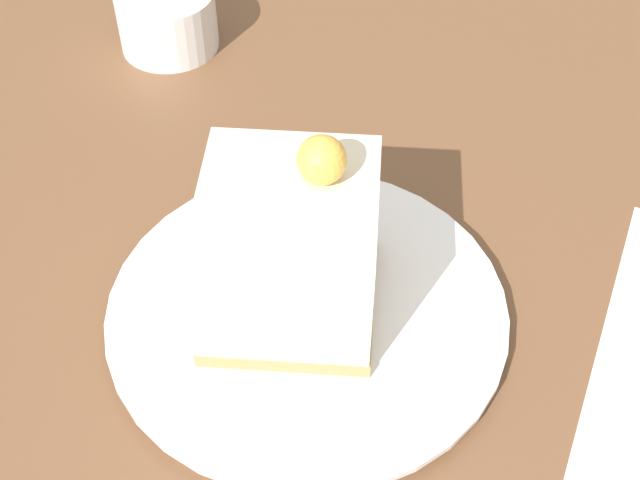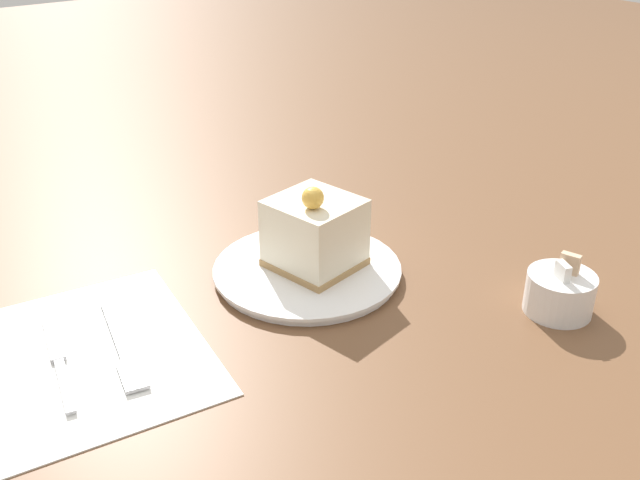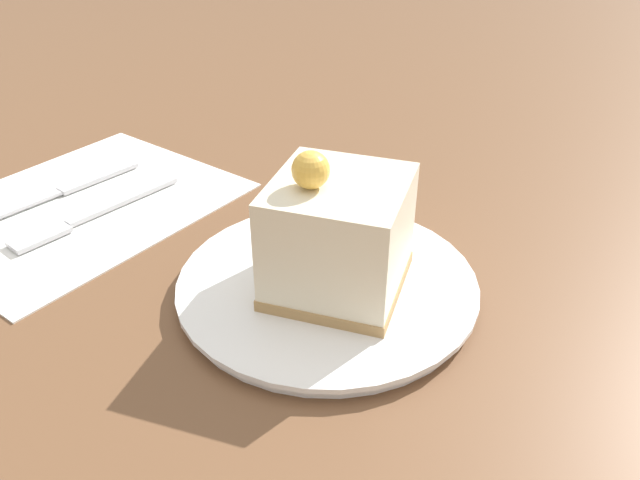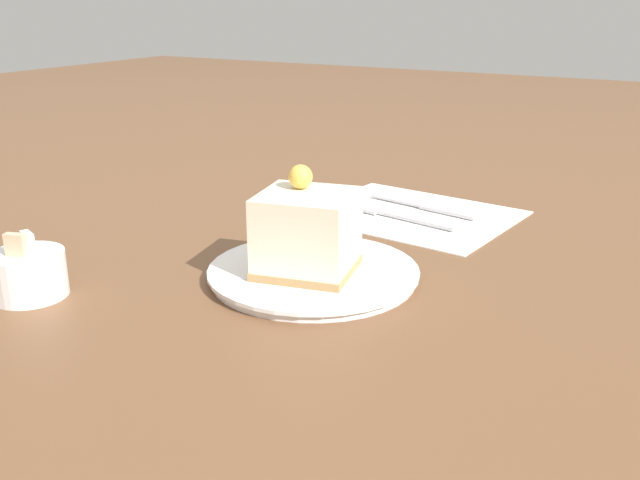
# 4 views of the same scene
# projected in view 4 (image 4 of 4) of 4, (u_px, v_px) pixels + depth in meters

# --- Properties ---
(ground_plane) EXTENTS (4.00, 4.00, 0.00)m
(ground_plane) POSITION_uv_depth(u_px,v_px,m) (339.00, 278.00, 0.74)
(ground_plane) COLOR brown
(plate) EXTENTS (0.22, 0.22, 0.01)m
(plate) POSITION_uv_depth(u_px,v_px,m) (313.00, 273.00, 0.73)
(plate) COLOR white
(plate) RESTS_ON ground_plane
(cake_slice) EXTENTS (0.11, 0.11, 0.11)m
(cake_slice) POSITION_uv_depth(u_px,v_px,m) (307.00, 232.00, 0.71)
(cake_slice) COLOR #AD8451
(cake_slice) RESTS_ON plate
(napkin) EXTENTS (0.24, 0.28, 0.00)m
(napkin) POSITION_uv_depth(u_px,v_px,m) (411.00, 214.00, 0.94)
(napkin) COLOR white
(napkin) RESTS_ON ground_plane
(fork) EXTENTS (0.05, 0.16, 0.00)m
(fork) POSITION_uv_depth(u_px,v_px,m) (390.00, 214.00, 0.93)
(fork) COLOR silver
(fork) RESTS_ON napkin
(knife) EXTENTS (0.04, 0.16, 0.00)m
(knife) POSITION_uv_depth(u_px,v_px,m) (431.00, 208.00, 0.96)
(knife) COLOR silver
(knife) RESTS_ON napkin
(sugar_bowl) EXTENTS (0.07, 0.07, 0.07)m
(sugar_bowl) POSITION_uv_depth(u_px,v_px,m) (28.00, 274.00, 0.69)
(sugar_bowl) COLOR white
(sugar_bowl) RESTS_ON ground_plane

